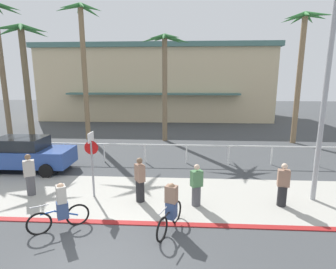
{
  "coord_description": "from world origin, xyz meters",
  "views": [
    {
      "loc": [
        2.08,
        -5.45,
        4.53
      ],
      "look_at": [
        1.41,
        6.0,
        2.11
      ],
      "focal_mm": 28.55,
      "sensor_mm": 36.0,
      "label": 1
    }
  ],
  "objects_px": {
    "car_blue_1": "(26,154)",
    "cyclist_blue_1": "(61,208)",
    "palm_tree_4": "(165,61)",
    "pedestrian_0": "(140,182)",
    "palm_tree_5": "(302,49)",
    "pedestrian_2": "(196,187)",
    "pedestrian_3": "(30,176)",
    "palm_tree_3": "(83,46)",
    "palm_tree_2": "(24,60)",
    "stop_sign_bike_lane": "(92,155)",
    "cyclist_black_0": "(171,208)",
    "streetlight_curb": "(330,86)",
    "pedestrian_1": "(283,187)"
  },
  "relations": [
    {
      "from": "cyclist_black_0",
      "to": "pedestrian_0",
      "type": "relative_size",
      "value": 1.01
    },
    {
      "from": "palm_tree_3",
      "to": "streetlight_curb",
      "type": "bearing_deg",
      "value": -39.13
    },
    {
      "from": "palm_tree_3",
      "to": "pedestrian_3",
      "type": "xyz_separation_m",
      "value": [
        1.22,
        -9.84,
        -6.01
      ]
    },
    {
      "from": "cyclist_black_0",
      "to": "palm_tree_2",
      "type": "bearing_deg",
      "value": 136.66
    },
    {
      "from": "pedestrian_0",
      "to": "pedestrian_1",
      "type": "bearing_deg",
      "value": -0.57
    },
    {
      "from": "palm_tree_2",
      "to": "pedestrian_3",
      "type": "xyz_separation_m",
      "value": [
        3.74,
        -6.71,
        -4.86
      ]
    },
    {
      "from": "palm_tree_5",
      "to": "cyclist_black_0",
      "type": "xyz_separation_m",
      "value": [
        -8.21,
        -11.71,
        -5.77
      ]
    },
    {
      "from": "cyclist_black_0",
      "to": "cyclist_blue_1",
      "type": "relative_size",
      "value": 1.1
    },
    {
      "from": "stop_sign_bike_lane",
      "to": "pedestrian_0",
      "type": "bearing_deg",
      "value": -9.07
    },
    {
      "from": "palm_tree_5",
      "to": "pedestrian_1",
      "type": "bearing_deg",
      "value": -113.29
    },
    {
      "from": "palm_tree_4",
      "to": "car_blue_1",
      "type": "height_order",
      "value": "palm_tree_4"
    },
    {
      "from": "pedestrian_2",
      "to": "pedestrian_3",
      "type": "height_order",
      "value": "pedestrian_3"
    },
    {
      "from": "stop_sign_bike_lane",
      "to": "palm_tree_5",
      "type": "distance_m",
      "value": 15.59
    },
    {
      "from": "stop_sign_bike_lane",
      "to": "pedestrian_1",
      "type": "distance_m",
      "value": 7.08
    },
    {
      "from": "cyclist_blue_1",
      "to": "pedestrian_0",
      "type": "height_order",
      "value": "pedestrian_0"
    },
    {
      "from": "palm_tree_2",
      "to": "cyclist_black_0",
      "type": "relative_size",
      "value": 4.48
    },
    {
      "from": "palm_tree_2",
      "to": "palm_tree_4",
      "type": "bearing_deg",
      "value": 20.15
    },
    {
      "from": "pedestrian_0",
      "to": "palm_tree_2",
      "type": "bearing_deg",
      "value": 139.13
    },
    {
      "from": "streetlight_curb",
      "to": "palm_tree_3",
      "type": "height_order",
      "value": "palm_tree_3"
    },
    {
      "from": "cyclist_blue_1",
      "to": "pedestrian_2",
      "type": "relative_size",
      "value": 1.0
    },
    {
      "from": "palm_tree_3",
      "to": "palm_tree_4",
      "type": "xyz_separation_m",
      "value": [
        5.87,
        -0.05,
        -1.05
      ]
    },
    {
      "from": "cyclist_blue_1",
      "to": "cyclist_black_0",
      "type": "bearing_deg",
      "value": 2.94
    },
    {
      "from": "palm_tree_2",
      "to": "palm_tree_4",
      "type": "height_order",
      "value": "palm_tree_2"
    },
    {
      "from": "stop_sign_bike_lane",
      "to": "palm_tree_4",
      "type": "distance_m",
      "value": 10.83
    },
    {
      "from": "palm_tree_5",
      "to": "pedestrian_0",
      "type": "xyz_separation_m",
      "value": [
        -9.44,
        -9.91,
        -5.67
      ]
    },
    {
      "from": "palm_tree_2",
      "to": "pedestrian_0",
      "type": "relative_size",
      "value": 4.52
    },
    {
      "from": "pedestrian_0",
      "to": "palm_tree_5",
      "type": "bearing_deg",
      "value": 46.41
    },
    {
      "from": "palm_tree_2",
      "to": "pedestrian_1",
      "type": "distance_m",
      "value": 15.82
    },
    {
      "from": "palm_tree_2",
      "to": "cyclist_blue_1",
      "type": "xyz_separation_m",
      "value": [
        6.02,
        -8.99,
        -4.94
      ]
    },
    {
      "from": "streetlight_curb",
      "to": "pedestrian_2",
      "type": "bearing_deg",
      "value": -173.68
    },
    {
      "from": "car_blue_1",
      "to": "cyclist_blue_1",
      "type": "height_order",
      "value": "car_blue_1"
    },
    {
      "from": "car_blue_1",
      "to": "palm_tree_3",
      "type": "bearing_deg",
      "value": 85.17
    },
    {
      "from": "streetlight_curb",
      "to": "car_blue_1",
      "type": "relative_size",
      "value": 1.7
    },
    {
      "from": "streetlight_curb",
      "to": "palm_tree_2",
      "type": "xyz_separation_m",
      "value": [
        -14.64,
        6.74,
        1.35
      ]
    },
    {
      "from": "palm_tree_3",
      "to": "car_blue_1",
      "type": "height_order",
      "value": "palm_tree_3"
    },
    {
      "from": "car_blue_1",
      "to": "pedestrian_3",
      "type": "distance_m",
      "value": 3.33
    },
    {
      "from": "palm_tree_2",
      "to": "palm_tree_5",
      "type": "height_order",
      "value": "palm_tree_5"
    },
    {
      "from": "pedestrian_1",
      "to": "palm_tree_2",
      "type": "bearing_deg",
      "value": 151.91
    },
    {
      "from": "stop_sign_bike_lane",
      "to": "pedestrian_3",
      "type": "bearing_deg",
      "value": 179.54
    },
    {
      "from": "cyclist_blue_1",
      "to": "pedestrian_3",
      "type": "xyz_separation_m",
      "value": [
        -2.28,
        2.28,
        0.08
      ]
    },
    {
      "from": "streetlight_curb",
      "to": "pedestrian_3",
      "type": "bearing_deg",
      "value": 179.85
    },
    {
      "from": "streetlight_curb",
      "to": "palm_tree_2",
      "type": "height_order",
      "value": "palm_tree_2"
    },
    {
      "from": "cyclist_blue_1",
      "to": "pedestrian_0",
      "type": "relative_size",
      "value": 0.92
    },
    {
      "from": "palm_tree_3",
      "to": "pedestrian_0",
      "type": "height_order",
      "value": "palm_tree_3"
    },
    {
      "from": "streetlight_curb",
      "to": "cyclist_black_0",
      "type": "height_order",
      "value": "streetlight_curb"
    },
    {
      "from": "palm_tree_3",
      "to": "cyclist_black_0",
      "type": "relative_size",
      "value": 5.58
    },
    {
      "from": "pedestrian_2",
      "to": "cyclist_blue_1",
      "type": "bearing_deg",
      "value": -157.15
    },
    {
      "from": "palm_tree_5",
      "to": "cyclist_black_0",
      "type": "distance_m",
      "value": 15.42
    },
    {
      "from": "car_blue_1",
      "to": "palm_tree_2",
      "type": "bearing_deg",
      "value": 116.0
    },
    {
      "from": "car_blue_1",
      "to": "pedestrian_1",
      "type": "bearing_deg",
      "value": -15.52
    }
  ]
}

